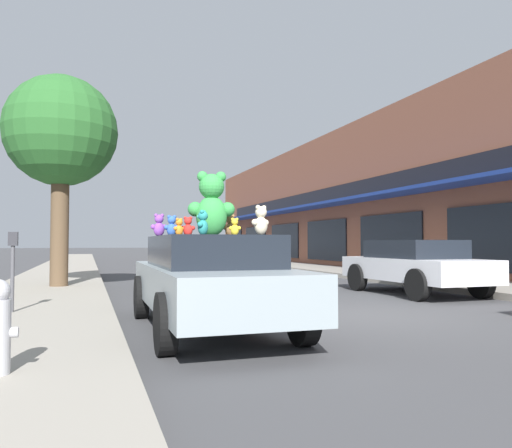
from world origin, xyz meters
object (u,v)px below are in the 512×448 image
plush_art_car (209,278)px  teddy_bear_cream (261,221)px  teddy_bear_yellow (235,227)px  street_tree (61,133)px  teddy_bear_blue (172,226)px  parking_meter (13,261)px  teddy_bear_teal (203,223)px  teddy_bear_purple (159,225)px  teddy_bear_brown (230,226)px  parked_car_far_center (414,265)px  teddy_bear_red (188,227)px  teddy_bear_giant (212,205)px  teddy_bear_orange (179,227)px

plush_art_car → teddy_bear_cream: teddy_bear_cream is taller
teddy_bear_yellow → street_tree: (-2.62, 7.03, 2.61)m
teddy_bear_blue → parking_meter: bearing=-38.5°
teddy_bear_teal → teddy_bear_purple: teddy_bear_purple is taller
teddy_bear_teal → teddy_bear_brown: (0.71, 1.16, 0.01)m
teddy_bear_cream → parked_car_far_center: (5.49, 4.31, -0.82)m
teddy_bear_blue → parking_meter: (-2.35, 1.08, -0.54)m
teddy_bear_purple → parked_car_far_center: (6.55, 2.52, -0.80)m
teddy_bear_brown → parking_meter: bearing=-34.1°
teddy_bear_red → teddy_bear_cream: (0.67, -1.45, 0.04)m
teddy_bear_giant → teddy_bear_brown: 0.53m
teddy_bear_cream → parking_meter: teddy_bear_cream is taller
teddy_bear_cream → teddy_bear_teal: bearing=-65.9°
parked_car_far_center → teddy_bear_blue: bearing=-157.2°
parked_car_far_center → teddy_bear_teal: bearing=-148.4°
teddy_bear_giant → parked_car_far_center: teddy_bear_giant is taller
parked_car_far_center → parking_meter: parking_meter is taller
parking_meter → street_tree: bearing=84.9°
teddy_bear_yellow → teddy_bear_red: size_ratio=0.82×
teddy_bear_orange → parking_meter: teddy_bear_orange is taller
plush_art_car → teddy_bear_cream: 1.37m
teddy_bear_red → teddy_bear_purple: size_ratio=0.85×
teddy_bear_cream → teddy_bear_brown: bearing=-118.1°
teddy_bear_teal → teddy_bear_orange: (-0.18, 0.84, -0.03)m
teddy_bear_blue → parking_meter: size_ratio=0.26×
teddy_bear_purple → plush_art_car: bearing=118.1°
teddy_bear_blue → teddy_bear_giant: bearing=152.9°
teddy_bear_blue → teddy_bear_purple: teddy_bear_purple is taller
street_tree → parking_meter: 5.84m
teddy_bear_teal → teddy_bear_blue: 1.11m
teddy_bear_orange → street_tree: (-1.98, 6.24, 2.60)m
teddy_bear_red → parked_car_far_center: (6.16, 2.86, -0.78)m
teddy_bear_cream → street_tree: (-2.80, 7.62, 2.54)m
teddy_bear_red → plush_art_car: bearing=137.0°
teddy_bear_blue → teddy_bear_purple: size_ratio=0.92×
teddy_bear_teal → street_tree: street_tree is taller
plush_art_car → teddy_bear_purple: bearing=130.0°
teddy_bear_teal → teddy_bear_cream: teddy_bear_cream is taller
parked_car_far_center → street_tree: street_tree is taller
teddy_bear_giant → teddy_bear_red: 0.51m
teddy_bear_giant → teddy_bear_purple: 0.88m
teddy_bear_orange → teddy_bear_red: bearing=169.5°
teddy_bear_brown → parking_meter: teddy_bear_brown is taller
teddy_bear_blue → parking_meter: teddy_bear_blue is taller
teddy_bear_cream → teddy_bear_blue: (-0.89, 1.62, -0.03)m
teddy_bear_cream → teddy_bear_orange: bearing=-85.2°
plush_art_car → teddy_bear_yellow: bearing=-59.3°
teddy_bear_yellow → teddy_bear_blue: bearing=-15.7°
teddy_bear_brown → teddy_bear_cream: bearing=70.5°
plush_art_car → parking_meter: size_ratio=3.71×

